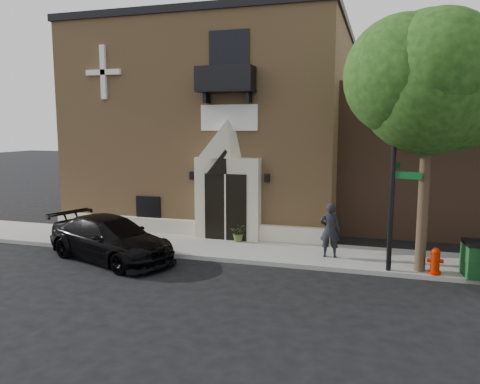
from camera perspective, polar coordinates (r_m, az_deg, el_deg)
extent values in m
plane|color=black|center=(15.95, -1.16, -8.64)|extent=(120.00, 120.00, 0.00)
cube|color=gray|center=(17.06, 3.63, -7.28)|extent=(42.00, 3.00, 0.15)
cube|color=#AC7F51|center=(23.82, -2.13, 7.84)|extent=(12.00, 10.00, 9.00)
cube|color=black|center=(24.25, -2.19, 18.90)|extent=(12.20, 10.20, 0.30)
cube|color=beige|center=(19.48, -6.97, -4.25)|extent=(12.00, 0.30, 0.60)
cube|color=beige|center=(18.42, -1.50, -0.79)|extent=(2.60, 0.55, 3.20)
pyramid|color=beige|center=(18.21, -1.52, 6.53)|extent=(2.60, 0.55, 1.50)
cube|color=black|center=(18.20, -1.78, -1.86)|extent=(1.70, 0.06, 2.60)
cube|color=beige|center=(18.16, -1.82, -1.88)|extent=(0.06, 0.04, 2.60)
cube|color=white|center=(18.39, -1.34, 9.04)|extent=(2.30, 0.10, 1.00)
cube|color=black|center=(18.06, -1.75, 12.24)|extent=(2.20, 0.90, 0.10)
cube|color=black|center=(17.69, -2.21, 13.78)|extent=(2.20, 0.06, 0.90)
cube|color=black|center=(18.46, -4.93, 13.52)|extent=(0.06, 0.90, 0.90)
cube|color=black|center=(17.80, 1.55, 13.75)|extent=(0.06, 0.90, 0.90)
cube|color=black|center=(18.58, -1.34, 15.84)|extent=(1.60, 0.08, 2.20)
cube|color=white|center=(20.87, -16.33, 13.84)|extent=(0.22, 0.14, 2.20)
cube|color=white|center=(20.87, -16.33, 13.84)|extent=(1.60, 0.14, 0.22)
cube|color=black|center=(20.10, -11.10, -1.93)|extent=(1.10, 0.10, 1.00)
cube|color=#C33805|center=(20.13, -11.06, -1.92)|extent=(0.85, 0.06, 0.75)
cube|color=black|center=(18.97, -5.83, 2.01)|extent=(0.18, 0.18, 0.32)
cube|color=black|center=(18.01, 3.31, 1.72)|extent=(0.18, 0.18, 0.32)
cylinder|color=#38281C|center=(15.21, 21.43, -1.31)|extent=(0.32, 0.32, 4.20)
sphere|color=#14340E|center=(15.08, 22.13, 12.19)|extent=(4.20, 4.20, 4.20)
sphere|color=#14340E|center=(15.45, 24.98, 10.81)|extent=(3.36, 3.36, 3.36)
sphere|color=#14340E|center=(14.86, 19.49, 13.17)|extent=(3.57, 3.57, 3.57)
sphere|color=#14340E|center=(14.45, 23.28, 13.94)|extent=(3.15, 3.15, 3.15)
imported|color=black|center=(16.73, -15.54, -5.50)|extent=(5.54, 3.77, 1.49)
cylinder|color=black|center=(14.81, 18.09, 1.66)|extent=(0.15, 0.15, 5.76)
cube|color=#084E1E|center=(14.71, 19.75, 1.92)|extent=(0.80, 0.24, 0.21)
cube|color=#084E1E|center=(15.20, 18.51, 3.07)|extent=(0.24, 0.80, 0.21)
cylinder|color=#A91500|center=(15.46, 22.62, -9.07)|extent=(0.37, 0.37, 0.08)
cylinder|color=#A91500|center=(15.37, 22.68, -7.91)|extent=(0.27, 0.27, 0.57)
sphere|color=#A91500|center=(15.29, 22.75, -6.77)|extent=(0.27, 0.27, 0.27)
cylinder|color=#A91500|center=(15.35, 22.69, -7.74)|extent=(0.47, 0.12, 0.12)
imported|color=#455D26|center=(18.11, -0.13, -4.96)|extent=(0.71, 0.64, 0.71)
imported|color=black|center=(16.17, 10.91, -4.58)|extent=(0.71, 0.50, 1.87)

